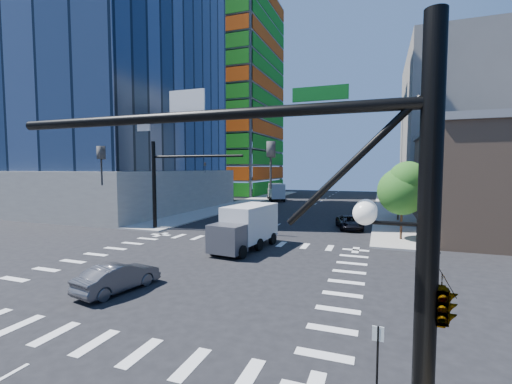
% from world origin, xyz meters
% --- Properties ---
extents(ground, '(160.00, 160.00, 0.00)m').
position_xyz_m(ground, '(0.00, 0.00, 0.00)').
color(ground, black).
rests_on(ground, ground).
extents(road_markings, '(20.00, 20.00, 0.01)m').
position_xyz_m(road_markings, '(0.00, 0.00, 0.01)').
color(road_markings, silver).
rests_on(road_markings, ground).
extents(sidewalk_ne, '(5.00, 60.00, 0.15)m').
position_xyz_m(sidewalk_ne, '(12.50, 40.00, 0.07)').
color(sidewalk_ne, '#999691').
rests_on(sidewalk_ne, ground).
extents(sidewalk_nw, '(5.00, 60.00, 0.15)m').
position_xyz_m(sidewalk_nw, '(-12.50, 40.00, 0.07)').
color(sidewalk_nw, '#999691').
rests_on(sidewalk_nw, ground).
extents(construction_building, '(25.16, 34.50, 70.60)m').
position_xyz_m(construction_building, '(-27.41, 61.93, 24.61)').
color(construction_building, gray).
rests_on(construction_building, ground).
extents(bg_building_ne, '(24.00, 30.00, 28.00)m').
position_xyz_m(bg_building_ne, '(27.00, 55.00, 14.00)').
color(bg_building_ne, slate).
rests_on(bg_building_ne, ground).
extents(signal_mast_se, '(10.51, 2.48, 9.00)m').
position_xyz_m(signal_mast_se, '(10.60, -11.50, 5.01)').
color(signal_mast_se, black).
rests_on(signal_mast_se, sidewalk_se).
extents(signal_mast_nw, '(10.20, 0.40, 9.00)m').
position_xyz_m(signal_mast_nw, '(-10.00, 11.50, 5.49)').
color(signal_mast_nw, black).
rests_on(signal_mast_nw, sidewalk_nw).
extents(tree_south, '(4.16, 4.16, 6.82)m').
position_xyz_m(tree_south, '(12.63, 13.90, 4.69)').
color(tree_south, '#382316').
rests_on(tree_south, sidewalk_ne).
extents(tree_north, '(3.54, 3.52, 5.78)m').
position_xyz_m(tree_north, '(12.93, 25.90, 3.99)').
color(tree_north, '#382316').
rests_on(tree_north, sidewalk_ne).
extents(no_parking_sign, '(0.30, 0.06, 2.20)m').
position_xyz_m(no_parking_sign, '(10.70, -9.00, 1.38)').
color(no_parking_sign, black).
rests_on(no_parking_sign, ground).
extents(car_nb_far, '(3.50, 5.40, 1.38)m').
position_xyz_m(car_nb_far, '(7.75, 18.40, 0.69)').
color(car_nb_far, black).
rests_on(car_nb_far, ground).
extents(car_sb_near, '(4.06, 5.61, 1.51)m').
position_xyz_m(car_sb_near, '(-3.18, 13.10, 0.75)').
color(car_sb_near, silver).
rests_on(car_sb_near, ground).
extents(car_sb_mid, '(2.65, 4.51, 1.44)m').
position_xyz_m(car_sb_mid, '(-5.80, 31.76, 0.72)').
color(car_sb_mid, '#929498').
rests_on(car_sb_mid, ground).
extents(car_sb_cross, '(2.35, 4.66, 1.47)m').
position_xyz_m(car_sb_cross, '(-2.03, -4.44, 0.73)').
color(car_sb_cross, '#49484D').
rests_on(car_sb_cross, ground).
extents(box_truck_near, '(3.56, 6.79, 3.41)m').
position_xyz_m(box_truck_near, '(0.73, 6.18, 1.51)').
color(box_truck_near, black).
rests_on(box_truck_near, ground).
extents(box_truck_far, '(5.19, 6.98, 3.37)m').
position_xyz_m(box_truck_far, '(-8.50, 45.78, 1.49)').
color(box_truck_far, black).
rests_on(box_truck_far, ground).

